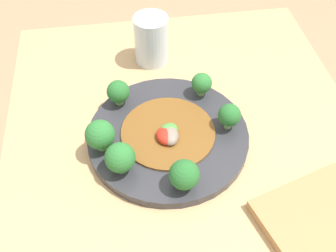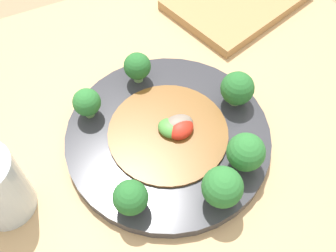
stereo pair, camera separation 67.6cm
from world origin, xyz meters
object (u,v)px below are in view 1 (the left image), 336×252
object	(u,v)px
plate	(168,136)
drinking_glass	(151,40)
broccoli_west	(184,175)
broccoli_northeast	(118,92)
broccoli_northwest	(120,158)
broccoli_south	(229,115)
stirfry_center	(168,133)
broccoli_southeast	(202,83)
broccoli_north	(100,135)

from	to	relation	value
plate	drinking_glass	world-z (taller)	drinking_glass
broccoli_west	broccoli_northeast	bearing A→B (deg)	23.85
broccoli_northwest	drinking_glass	world-z (taller)	drinking_glass
broccoli_south	stirfry_center	distance (m)	0.12
stirfry_center	broccoli_southeast	bearing A→B (deg)	-40.19
broccoli_northwest	stirfry_center	size ratio (longest dim) A/B	0.34
broccoli_west	stirfry_center	world-z (taller)	broccoli_west
broccoli_southeast	broccoli_northwest	world-z (taller)	broccoli_northwest
broccoli_southeast	broccoli_north	world-z (taller)	broccoli_north
broccoli_northwest	stirfry_center	xyz separation A→B (m)	(0.07, -0.10, -0.03)
broccoli_west	plate	bearing A→B (deg)	4.20
broccoli_northeast	stirfry_center	world-z (taller)	broccoli_northeast
plate	broccoli_southeast	world-z (taller)	broccoli_southeast
plate	broccoli_north	size ratio (longest dim) A/B	4.82
broccoli_south	broccoli_north	bearing A→B (deg)	93.48
plate	broccoli_northwest	size ratio (longest dim) A/B	4.98
broccoli_northwest	drinking_glass	bearing A→B (deg)	-16.25
plate	broccoli_north	world-z (taller)	broccoli_north
plate	broccoli_north	bearing A→B (deg)	97.34
plate	broccoli_southeast	size ratio (longest dim) A/B	5.91
broccoli_south	drinking_glass	distance (m)	0.28
broccoli_southeast	stirfry_center	world-z (taller)	broccoli_southeast
broccoli_north	drinking_glass	xyz separation A→B (m)	(0.27, -0.13, 0.00)
broccoli_south	broccoli_north	world-z (taller)	broccoli_north
plate	broccoli_northwest	world-z (taller)	broccoli_northwest
broccoli_south	broccoli_west	size ratio (longest dim) A/B	0.92
broccoli_south	broccoli_north	distance (m)	0.25
broccoli_southeast	broccoli_west	bearing A→B (deg)	160.89
broccoli_northwest	broccoli_northeast	size ratio (longest dim) A/B	1.13
broccoli_west	stirfry_center	size ratio (longest dim) A/B	0.33
stirfry_center	broccoli_northeast	bearing A→B (deg)	40.74
broccoli_northwest	broccoli_southeast	bearing A→B (deg)	-46.77
broccoli_southeast	stirfry_center	distance (m)	0.14
broccoli_north	broccoli_west	bearing A→B (deg)	-128.02
broccoli_north	plate	bearing A→B (deg)	-82.66
stirfry_center	drinking_glass	distance (m)	0.26
broccoli_north	drinking_glass	distance (m)	0.30
broccoli_southeast	broccoli_north	xyz separation A→B (m)	(-0.11, 0.21, 0.01)
broccoli_south	broccoli_north	size ratio (longest dim) A/B	0.85
broccoli_northwest	stirfry_center	distance (m)	0.12
plate	broccoli_northeast	xyz separation A→B (m)	(0.10, 0.09, 0.04)
broccoli_west	stirfry_center	xyz separation A→B (m)	(0.12, 0.01, -0.03)
broccoli_northeast	broccoli_north	distance (m)	0.12
broccoli_southeast	broccoli_south	bearing A→B (deg)	-160.88
plate	broccoli_southeast	distance (m)	0.14
broccoli_northeast	stirfry_center	bearing A→B (deg)	-139.26
plate	broccoli_northeast	distance (m)	0.14
drinking_glass	broccoli_southeast	bearing A→B (deg)	-150.72
broccoli_south	broccoli_west	world-z (taller)	broccoli_west
broccoli_south	stirfry_center	xyz separation A→B (m)	(-0.00, 0.12, -0.03)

